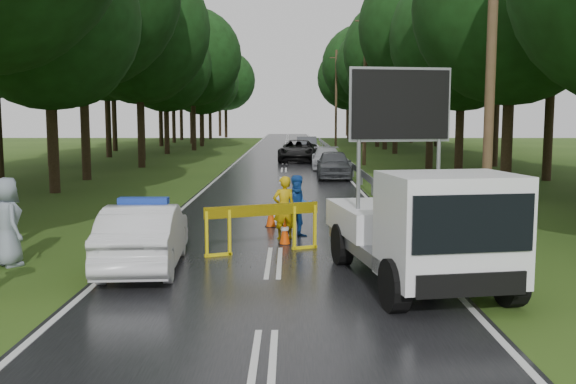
{
  "coord_description": "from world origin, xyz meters",
  "views": [
    {
      "loc": [
        0.34,
        -13.72,
        3.2
      ],
      "look_at": [
        0.3,
        2.22,
        1.3
      ],
      "focal_mm": 40.0,
      "sensor_mm": 36.0,
      "label": 1
    }
  ],
  "objects_px": {
    "queue_car_first": "(334,164)",
    "queue_car_second": "(327,158)",
    "officer": "(284,208)",
    "work_truck": "(422,228)",
    "civilian": "(298,206)",
    "queue_car_third": "(298,151)",
    "police_sedan": "(144,237)",
    "barrier": "(262,216)",
    "queue_car_fourth": "(307,146)"
  },
  "relations": [
    {
      "from": "queue_car_first",
      "to": "queue_car_second",
      "type": "height_order",
      "value": "queue_car_first"
    },
    {
      "from": "officer",
      "to": "queue_car_second",
      "type": "height_order",
      "value": "officer"
    },
    {
      "from": "police_sedan",
      "to": "queue_car_first",
      "type": "height_order",
      "value": "police_sedan"
    },
    {
      "from": "queue_car_second",
      "to": "queue_car_third",
      "type": "xyz_separation_m",
      "value": [
        -1.66,
        6.0,
        0.12
      ]
    },
    {
      "from": "queue_car_second",
      "to": "officer",
      "type": "bearing_deg",
      "value": -94.56
    },
    {
      "from": "officer",
      "to": "queue_car_third",
      "type": "relative_size",
      "value": 0.3
    },
    {
      "from": "police_sedan",
      "to": "barrier",
      "type": "height_order",
      "value": "police_sedan"
    },
    {
      "from": "police_sedan",
      "to": "queue_car_fourth",
      "type": "height_order",
      "value": "queue_car_fourth"
    },
    {
      "from": "police_sedan",
      "to": "queue_car_first",
      "type": "bearing_deg",
      "value": -109.36
    },
    {
      "from": "barrier",
      "to": "civilian",
      "type": "relative_size",
      "value": 1.58
    },
    {
      "from": "police_sedan",
      "to": "officer",
      "type": "height_order",
      "value": "officer"
    },
    {
      "from": "civilian",
      "to": "queue_car_first",
      "type": "distance_m",
      "value": 16.13
    },
    {
      "from": "work_truck",
      "to": "officer",
      "type": "height_order",
      "value": "work_truck"
    },
    {
      "from": "barrier",
      "to": "queue_car_second",
      "type": "relative_size",
      "value": 0.58
    },
    {
      "from": "queue_car_first",
      "to": "queue_car_third",
      "type": "xyz_separation_m",
      "value": [
        -1.66,
        12.0,
        0.04
      ]
    },
    {
      "from": "barrier",
      "to": "queue_car_fourth",
      "type": "height_order",
      "value": "queue_car_fourth"
    },
    {
      "from": "police_sedan",
      "to": "barrier",
      "type": "bearing_deg",
      "value": -151.13
    },
    {
      "from": "work_truck",
      "to": "civilian",
      "type": "relative_size",
      "value": 3.31
    },
    {
      "from": "civilian",
      "to": "queue_car_third",
      "type": "distance_m",
      "value": 28.0
    },
    {
      "from": "officer",
      "to": "barrier",
      "type": "bearing_deg",
      "value": 54.46
    },
    {
      "from": "work_truck",
      "to": "queue_car_second",
      "type": "xyz_separation_m",
      "value": [
        -0.21,
        26.92,
        -0.47
      ]
    },
    {
      "from": "queue_car_third",
      "to": "police_sedan",
      "type": "bearing_deg",
      "value": -92.24
    },
    {
      "from": "work_truck",
      "to": "officer",
      "type": "bearing_deg",
      "value": 109.69
    },
    {
      "from": "queue_car_fourth",
      "to": "officer",
      "type": "bearing_deg",
      "value": -91.85
    },
    {
      "from": "queue_car_second",
      "to": "queue_car_third",
      "type": "distance_m",
      "value": 6.23
    },
    {
      "from": "barrier",
      "to": "police_sedan",
      "type": "bearing_deg",
      "value": -169.46
    },
    {
      "from": "police_sedan",
      "to": "work_truck",
      "type": "height_order",
      "value": "work_truck"
    },
    {
      "from": "work_truck",
      "to": "queue_car_fourth",
      "type": "relative_size",
      "value": 1.19
    },
    {
      "from": "queue_car_first",
      "to": "queue_car_second",
      "type": "distance_m",
      "value": 6.0
    },
    {
      "from": "officer",
      "to": "queue_car_third",
      "type": "xyz_separation_m",
      "value": [
        0.75,
        28.3,
        -0.06
      ]
    },
    {
      "from": "officer",
      "to": "work_truck",
      "type": "bearing_deg",
      "value": 99.99
    },
    {
      "from": "civilian",
      "to": "police_sedan",
      "type": "bearing_deg",
      "value": -148.54
    },
    {
      "from": "officer",
      "to": "civilian",
      "type": "bearing_deg",
      "value": -160.54
    },
    {
      "from": "officer",
      "to": "civilian",
      "type": "height_order",
      "value": "officer"
    },
    {
      "from": "barrier",
      "to": "queue_car_third",
      "type": "bearing_deg",
      "value": 65.09
    },
    {
      "from": "civilian",
      "to": "queue_car_first",
      "type": "relative_size",
      "value": 0.39
    },
    {
      "from": "police_sedan",
      "to": "queue_car_second",
      "type": "distance_m",
      "value": 26.1
    },
    {
      "from": "police_sedan",
      "to": "queue_car_second",
      "type": "xyz_separation_m",
      "value": [
        5.29,
        25.56,
        -0.04
      ]
    },
    {
      "from": "queue_car_third",
      "to": "queue_car_fourth",
      "type": "distance_m",
      "value": 7.53
    },
    {
      "from": "queue_car_third",
      "to": "work_truck",
      "type": "bearing_deg",
      "value": -82.42
    },
    {
      "from": "queue_car_second",
      "to": "police_sedan",
      "type": "bearing_deg",
      "value": -100.11
    },
    {
      "from": "civilian",
      "to": "queue_car_first",
      "type": "bearing_deg",
      "value": 66.73
    },
    {
      "from": "police_sedan",
      "to": "queue_car_second",
      "type": "bearing_deg",
      "value": -105.92
    },
    {
      "from": "work_truck",
      "to": "officer",
      "type": "xyz_separation_m",
      "value": [
        -2.61,
        4.62,
        -0.29
      ]
    },
    {
      "from": "officer",
      "to": "civilian",
      "type": "distance_m",
      "value": 0.49
    },
    {
      "from": "police_sedan",
      "to": "barrier",
      "type": "distance_m",
      "value": 2.87
    },
    {
      "from": "barrier",
      "to": "queue_car_second",
      "type": "xyz_separation_m",
      "value": [
        2.89,
        24.0,
        -0.22
      ]
    },
    {
      "from": "queue_car_first",
      "to": "queue_car_second",
      "type": "relative_size",
      "value": 0.95
    },
    {
      "from": "work_truck",
      "to": "civilian",
      "type": "bearing_deg",
      "value": 104.61
    },
    {
      "from": "police_sedan",
      "to": "barrier",
      "type": "xyz_separation_m",
      "value": [
        2.4,
        1.56,
        0.19
      ]
    }
  ]
}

